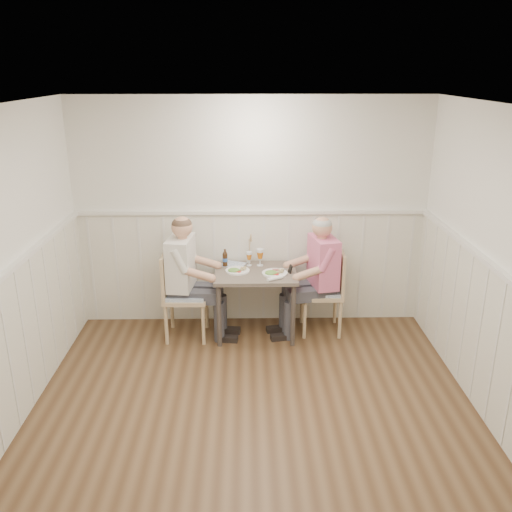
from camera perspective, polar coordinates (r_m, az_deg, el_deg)
The scene contains 16 objects.
ground_plane at distance 4.69m, azimuth -0.17°, elevation -18.47°, with size 4.50×4.50×0.00m, color #4A301C.
room_shell at distance 3.94m, azimuth -0.19°, elevation -0.74°, with size 4.04×4.54×2.60m.
wainscot at distance 4.90m, azimuth -0.30°, elevation -7.12°, with size 4.00×4.49×1.34m.
dining_table at distance 5.97m, azimuth -0.03°, elevation -2.56°, with size 0.89×0.70×0.75m.
chair_right at distance 6.14m, azimuth 7.46°, elevation -3.35°, with size 0.47×0.47×0.97m.
chair_left at distance 6.01m, azimuth -7.97°, elevation -3.73°, with size 0.48×0.48×0.99m.
man_in_pink at distance 6.08m, azimuth 6.62°, elevation -3.02°, with size 0.69×0.50×1.38m.
diner_cream at distance 6.00m, azimuth -7.40°, elevation -3.22°, with size 0.69×0.48×1.41m.
plate_man at distance 5.85m, azimuth 1.91°, elevation -1.72°, with size 0.28×0.28×0.07m.
plate_diner at distance 5.93m, azimuth -2.08°, elevation -1.48°, with size 0.27×0.27×0.07m.
beer_glass_a at distance 6.07m, azimuth 0.43°, elevation 0.15°, with size 0.08×0.08×0.20m.
beer_glass_b at distance 6.08m, azimuth -0.73°, elevation -0.04°, with size 0.07×0.07×0.16m.
beer_bottle at distance 6.07m, azimuth -3.28°, elevation -0.28°, with size 0.06×0.06×0.20m.
rolled_napkin at distance 5.70m, azimuth 2.00°, elevation -2.37°, with size 0.17×0.12×0.04m.
grass_vase at distance 6.15m, azimuth -0.78°, elevation 0.72°, with size 0.04×0.04×0.36m.
gingham_mat at distance 6.15m, azimuth -2.43°, elevation -0.89°, with size 0.32×0.29×0.01m.
Camera 1 is at (-0.05, -3.71, 2.87)m, focal length 38.00 mm.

